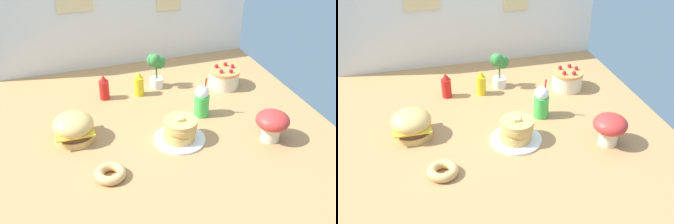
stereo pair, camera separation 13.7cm
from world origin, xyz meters
The scene contains 11 objects.
ground_plane centered at (0.00, 0.00, -0.01)m, with size 1.99×2.01×0.02m, color #B27F4C.
back_wall centered at (0.00, 1.00, 0.46)m, with size 1.99×0.04×0.91m.
burger centered at (-0.50, 0.09, 0.08)m, with size 0.23×0.23×0.16m.
pancake_stack centered at (0.06, -0.10, 0.06)m, with size 0.29×0.29×0.15m.
layer_cake centered at (0.57, 0.41, 0.07)m, with size 0.21×0.21×0.16m.
ketchup_bottle centered at (-0.25, 0.50, 0.08)m, with size 0.07×0.07×0.17m.
mustard_bottle centered at (-0.02, 0.48, 0.08)m, with size 0.07×0.07×0.17m.
cream_soda_cup centered at (0.28, 0.11, 0.10)m, with size 0.09×0.09×0.26m.
donut_pink_glaze centered at (-0.37, -0.30, 0.03)m, with size 0.16×0.16×0.05m.
potted_plant centered at (0.12, 0.55, 0.14)m, with size 0.13×0.10×0.26m.
mushroom_stool centered at (0.55, -0.26, 0.11)m, with size 0.19×0.19×0.18m.
Camera 1 is at (-0.59, -1.87, 1.35)m, focal length 43.58 mm.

